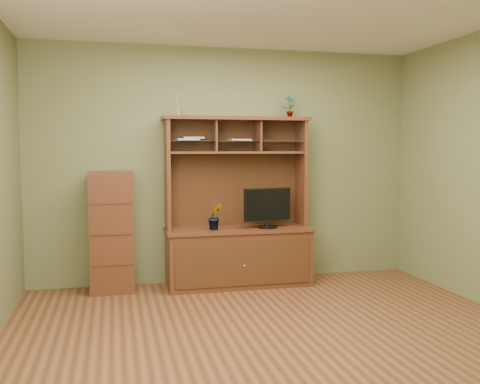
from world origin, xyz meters
name	(u,v)px	position (x,y,z in m)	size (l,w,h in m)	color
room	(278,173)	(0.00, 0.00, 1.35)	(4.54, 4.04, 2.74)	#522C17
media_hutch	(238,239)	(0.07, 1.73, 0.52)	(1.66, 0.61, 1.90)	#4C2515
monitor	(268,207)	(0.40, 1.65, 0.89)	(0.56, 0.22, 0.45)	black
orchid_plant	(215,217)	(-0.20, 1.65, 0.80)	(0.16, 0.13, 0.29)	#32531C
top_plant	(290,106)	(0.70, 1.80, 2.03)	(0.14, 0.09, 0.26)	#326623
reed_diffuser	(178,107)	(-0.59, 1.81, 2.00)	(0.05, 0.05, 0.25)	silver
magazines	(206,139)	(-0.27, 1.80, 1.65)	(0.85, 0.21, 0.04)	#AFAFB4
side_cabinet	(112,232)	(-1.32, 1.77, 0.65)	(0.46, 0.42, 1.30)	#4C2515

